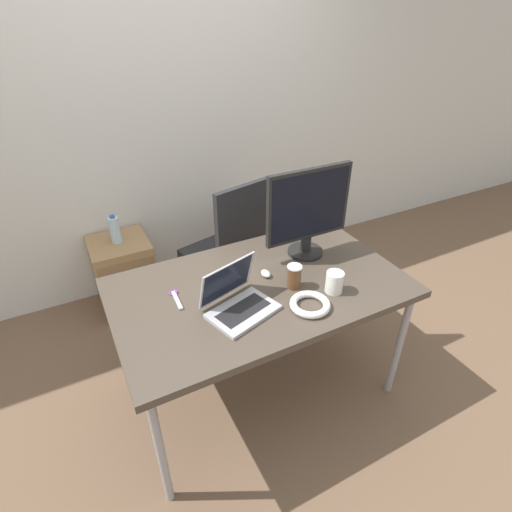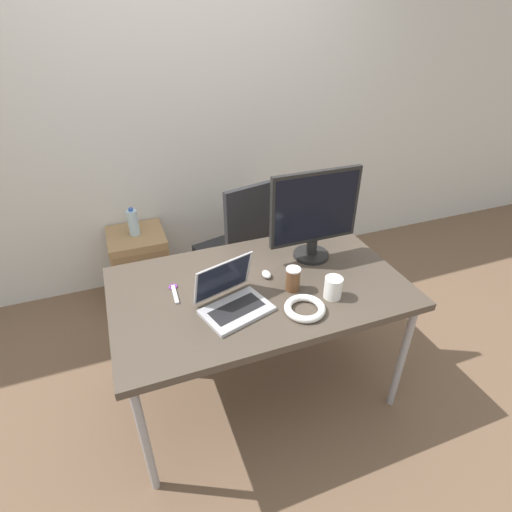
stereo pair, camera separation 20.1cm
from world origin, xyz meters
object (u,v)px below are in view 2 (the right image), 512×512
object	(u,v)px
cabinet_left	(141,265)
water_bottle	(133,222)
cable_coil	(305,308)
coffee_cup_white	(333,288)
cabinet_right	(280,239)
coffee_cup_brown	(293,279)
mouse	(266,274)
laptop_center	(232,299)
office_chair	(241,261)
monitor	(315,214)

from	to	relation	value
cabinet_left	water_bottle	bearing A→B (deg)	90.00
cable_coil	coffee_cup_white	bearing A→B (deg)	16.04
cabinet_left	cabinet_right	distance (m)	1.18
coffee_cup_white	coffee_cup_brown	xyz separation A→B (m)	(-0.16, 0.12, 0.01)
mouse	cabinet_left	bearing A→B (deg)	117.24
water_bottle	laptop_center	world-z (taller)	laptop_center
office_chair	coffee_cup_brown	size ratio (longest dim) A/B	8.39
cable_coil	cabinet_right	bearing A→B (deg)	70.08
cabinet_left	cabinet_right	size ratio (longest dim) A/B	1.00
mouse	coffee_cup_brown	bearing A→B (deg)	-61.02
monitor	cable_coil	size ratio (longest dim) A/B	2.62
office_chair	cabinet_left	size ratio (longest dim) A/B	1.91
cabinet_left	monitor	world-z (taller)	monitor
water_bottle	monitor	bearing A→B (deg)	-49.15
cabinet_right	water_bottle	bearing A→B (deg)	179.89
coffee_cup_white	cable_coil	size ratio (longest dim) A/B	0.57
cabinet_left	mouse	size ratio (longest dim) A/B	8.02
monitor	cable_coil	xyz separation A→B (m)	(-0.25, -0.42, -0.25)
cabinet_right	water_bottle	distance (m)	1.24
cabinet_left	cable_coil	distance (m)	1.69
coffee_cup_brown	cable_coil	world-z (taller)	coffee_cup_brown
coffee_cup_brown	laptop_center	bearing A→B (deg)	-175.55
office_chair	cabinet_left	distance (m)	0.80
office_chair	water_bottle	distance (m)	0.84
mouse	cable_coil	size ratio (longest dim) A/B	0.35
mouse	cable_coil	xyz separation A→B (m)	(0.06, -0.32, 0.00)
coffee_cup_white	cable_coil	distance (m)	0.19
office_chair	monitor	world-z (taller)	monitor
laptop_center	mouse	distance (m)	0.30
cabinet_left	laptop_center	distance (m)	1.47
cabinet_right	coffee_cup_white	world-z (taller)	coffee_cup_white
laptop_center	coffee_cup_white	xyz separation A→B (m)	(0.49, -0.10, 0.01)
monitor	mouse	xyz separation A→B (m)	(-0.32, -0.10, -0.25)
cabinet_right	laptop_center	bearing A→B (deg)	-122.54
monitor	coffee_cup_brown	bearing A→B (deg)	-133.37
cabinet_right	coffee_cup_white	xyz separation A→B (m)	(-0.35, -1.41, 0.56)
cabinet_left	mouse	bearing A→B (deg)	-62.76
laptop_center	coffee_cup_brown	size ratio (longest dim) A/B	2.87
coffee_cup_brown	coffee_cup_white	bearing A→B (deg)	-38.22
coffee_cup_brown	monitor	bearing A→B (deg)	46.63
laptop_center	coffee_cup_brown	world-z (taller)	laptop_center
cabinet_left	water_bottle	size ratio (longest dim) A/B	2.61
office_chair	mouse	xyz separation A→B (m)	(-0.10, -0.75, 0.40)
cabinet_right	mouse	distance (m)	1.39
cabinet_right	coffee_cup_white	distance (m)	1.56
cabinet_left	water_bottle	xyz separation A→B (m)	(0.00, 0.00, 0.38)
cable_coil	water_bottle	bearing A→B (deg)	113.94
coffee_cup_white	office_chair	bearing A→B (deg)	97.66
monitor	cabinet_left	bearing A→B (deg)	130.91
office_chair	cable_coil	world-z (taller)	office_chair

